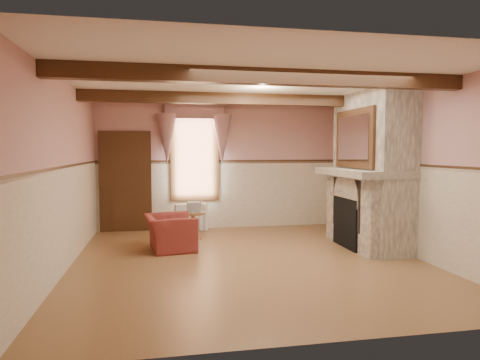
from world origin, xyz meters
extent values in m
cube|color=brown|center=(0.00, 0.00, 0.00)|extent=(5.50, 6.00, 0.01)
cube|color=silver|center=(0.00, 0.00, 2.80)|extent=(5.50, 6.00, 0.01)
cube|color=tan|center=(0.00, 3.00, 1.40)|extent=(5.50, 0.02, 2.80)
cube|color=tan|center=(0.00, -3.00, 1.40)|extent=(5.50, 0.02, 2.80)
cube|color=tan|center=(-2.75, 0.00, 1.40)|extent=(0.02, 6.00, 2.80)
cube|color=tan|center=(2.75, 0.00, 1.40)|extent=(0.02, 6.00, 2.80)
cube|color=black|center=(2.00, 0.60, 0.45)|extent=(0.20, 0.95, 0.90)
imported|color=maroon|center=(-1.20, 0.99, 0.31)|extent=(0.94, 1.05, 0.61)
cylinder|color=brown|center=(-0.75, 1.75, 0.28)|extent=(0.65, 0.65, 0.55)
cube|color=#B7AD8C|center=(-0.72, 1.77, 0.65)|extent=(0.31, 0.36, 0.20)
cube|color=silver|center=(-0.71, 2.70, 0.30)|extent=(0.72, 0.29, 0.60)
imported|color=brown|center=(2.24, 0.56, 1.47)|extent=(0.38, 0.38, 0.09)
cube|color=#311C0D|center=(2.24, 1.40, 1.52)|extent=(0.14, 0.24, 0.20)
cylinder|color=gold|center=(2.24, 0.90, 1.56)|extent=(0.11, 0.11, 0.28)
cylinder|color=#A5142A|center=(2.24, 0.18, 1.50)|extent=(0.06, 0.06, 0.16)
cylinder|color=yellow|center=(2.24, 0.03, 1.48)|extent=(0.06, 0.06, 0.12)
cube|color=gray|center=(2.42, 0.60, 1.40)|extent=(0.85, 2.00, 2.80)
cube|color=gray|center=(2.24, 0.60, 1.36)|extent=(1.05, 2.05, 0.12)
cube|color=silver|center=(2.06, 0.60, 1.97)|extent=(0.06, 1.44, 1.04)
cube|color=black|center=(-2.10, 2.94, 1.05)|extent=(1.10, 0.10, 2.10)
cube|color=white|center=(-0.60, 2.97, 1.65)|extent=(1.06, 0.08, 2.02)
cube|color=gray|center=(-0.60, 2.88, 2.25)|extent=(1.30, 0.14, 1.40)
cube|color=black|center=(0.00, -1.20, 2.70)|extent=(5.50, 0.18, 0.20)
cube|color=black|center=(0.00, 1.20, 2.70)|extent=(5.50, 0.18, 0.20)
camera|label=1|loc=(-1.38, -6.58, 1.76)|focal=32.00mm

